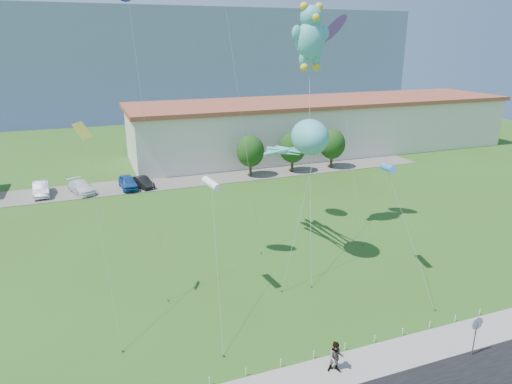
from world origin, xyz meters
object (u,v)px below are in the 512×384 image
(parked_car_white, at_px, (81,187))
(octopus_kite, at_px, (302,143))
(parked_car_blue, at_px, (128,182))
(teddy_bear_kite, at_px, (311,35))
(pedestrian_right, at_px, (336,357))
(parked_car_black, at_px, (143,182))
(stop_sign, at_px, (477,327))
(parked_car_silver, at_px, (41,189))
(pedestrian_left, at_px, (335,355))
(warehouse, at_px, (323,125))

(parked_car_white, xyz_separation_m, octopus_kite, (16.60, -23.73, 8.71))
(parked_car_blue, relative_size, teddy_bear_kite, 0.23)
(pedestrian_right, distance_m, parked_car_white, 39.09)
(parked_car_black, bearing_deg, teddy_bear_kite, -77.31)
(stop_sign, distance_m, parked_car_silver, 46.34)
(pedestrian_left, distance_m, parked_car_blue, 37.35)
(warehouse, distance_m, parked_car_black, 31.65)
(pedestrian_right, xyz_separation_m, octopus_kite, (4.24, 13.35, 8.49))
(parked_car_blue, height_order, teddy_bear_kite, teddy_bear_kite)
(parked_car_blue, xyz_separation_m, parked_car_black, (1.69, -0.06, -0.13))
(parked_car_blue, bearing_deg, stop_sign, -73.46)
(warehouse, relative_size, pedestrian_right, 34.57)
(parked_car_blue, distance_m, octopus_kite, 27.53)
(warehouse, xyz_separation_m, parked_car_silver, (-41.13, -8.97, -3.29))
(parked_car_white, bearing_deg, warehouse, -4.95)
(parked_car_white, distance_m, teddy_bear_kite, 31.92)
(warehouse, distance_m, stop_sign, 51.00)
(warehouse, xyz_separation_m, parked_car_white, (-36.81, -9.66, -3.37))
(pedestrian_right, bearing_deg, pedestrian_left, 94.61)
(pedestrian_right, bearing_deg, octopus_kite, 95.05)
(parked_car_white, height_order, octopus_kite, octopus_kite)
(parked_car_white, relative_size, parked_car_blue, 1.06)
(teddy_bear_kite, bearing_deg, parked_car_silver, 139.43)
(stop_sign, distance_m, parked_car_white, 43.58)
(stop_sign, height_order, pedestrian_right, stop_sign)
(pedestrian_left, distance_m, parked_car_silver, 41.10)
(warehouse, bearing_deg, octopus_kite, -121.18)
(pedestrian_left, height_order, parked_car_white, pedestrian_left)
(stop_sign, relative_size, pedestrian_right, 1.42)
(warehouse, xyz_separation_m, pedestrian_right, (-24.44, -46.75, -3.14))
(pedestrian_right, bearing_deg, stop_sign, 12.27)
(octopus_kite, bearing_deg, parked_car_black, 112.35)
(parked_car_white, relative_size, octopus_kite, 0.42)
(parked_car_blue, bearing_deg, pedestrian_right, -83.98)
(parked_car_white, distance_m, parked_car_black, 6.95)
(pedestrian_left, xyz_separation_m, octopus_kite, (4.15, 13.09, 8.56))
(warehouse, distance_m, pedestrian_left, 52.58)
(pedestrian_left, xyz_separation_m, pedestrian_right, (-0.09, -0.26, 0.08))
(stop_sign, bearing_deg, parked_car_black, 109.23)
(pedestrian_left, xyz_separation_m, teddy_bear_kite, (6.72, 17.40, 16.41))
(parked_car_silver, bearing_deg, parked_car_blue, -8.35)
(stop_sign, relative_size, parked_car_black, 0.65)
(pedestrian_right, distance_m, parked_car_blue, 37.59)
(warehouse, distance_m, teddy_bear_kite, 36.49)
(parked_car_white, relative_size, teddy_bear_kite, 0.24)
(parked_car_blue, relative_size, parked_car_black, 1.17)
(stop_sign, relative_size, teddy_bear_kite, 0.13)
(parked_car_silver, height_order, octopus_kite, octopus_kite)
(pedestrian_left, height_order, teddy_bear_kite, teddy_bear_kite)
(pedestrian_left, bearing_deg, pedestrian_right, -109.53)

